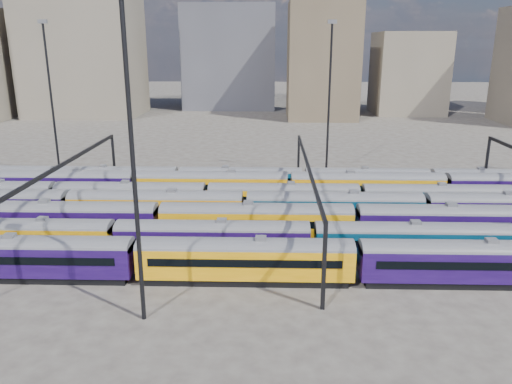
{
  "coord_description": "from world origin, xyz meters",
  "views": [
    {
      "loc": [
        5.33,
        -58.52,
        21.95
      ],
      "look_at": [
        3.57,
        5.18,
        3.0
      ],
      "focal_mm": 35.0,
      "sensor_mm": 36.0,
      "label": 1
    }
  ],
  "objects_px": {
    "rake_0": "(357,257)",
    "rake_2": "(62,217)",
    "rake_1": "(213,236)",
    "mast_2": "(132,154)"
  },
  "relations": [
    {
      "from": "rake_2",
      "to": "rake_0",
      "type": "bearing_deg",
      "value": -17.31
    },
    {
      "from": "rake_1",
      "to": "mast_2",
      "type": "relative_size",
      "value": 5.65
    },
    {
      "from": "mast_2",
      "to": "rake_1",
      "type": "bearing_deg",
      "value": 69.55
    },
    {
      "from": "rake_1",
      "to": "rake_2",
      "type": "relative_size",
      "value": 1.3
    },
    {
      "from": "rake_2",
      "to": "mast_2",
      "type": "distance_m",
      "value": 24.34
    },
    {
      "from": "rake_0",
      "to": "mast_2",
      "type": "height_order",
      "value": "mast_2"
    },
    {
      "from": "rake_1",
      "to": "mast_2",
      "type": "height_order",
      "value": "mast_2"
    },
    {
      "from": "rake_1",
      "to": "rake_2",
      "type": "height_order",
      "value": "rake_2"
    },
    {
      "from": "rake_0",
      "to": "rake_2",
      "type": "relative_size",
      "value": 1.13
    },
    {
      "from": "rake_0",
      "to": "mast_2",
      "type": "relative_size",
      "value": 4.91
    }
  ]
}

